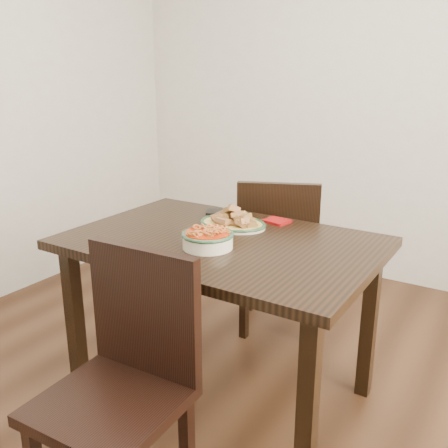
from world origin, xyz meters
The scene contains 9 objects.
floor centered at (0.00, 0.00, 0.00)m, with size 3.50×3.50×0.00m, color #321C0F.
wall_back centered at (0.00, 1.75, 1.30)m, with size 3.50×0.10×2.60m, color beige.
dining_table centered at (0.02, 0.01, 0.66)m, with size 1.28×0.86×0.75m.
chair_far centered at (-0.02, 0.65, 0.50)m, with size 0.55×0.55×0.89m.
chair_near centered at (0.08, -0.65, 0.50)m, with size 0.44×0.44×0.89m.
fish_plate centered at (-0.03, 0.19, 0.79)m, with size 0.31×0.24×0.11m.
noodle_bowl centered at (0.04, -0.11, 0.79)m, with size 0.21×0.21×0.08m.
smartphone centered at (-0.18, 0.35, 0.76)m, with size 0.17×0.09×0.01m, color black.
napkin centered at (0.11, 0.35, 0.76)m, with size 0.11×0.09×0.01m, color maroon.
Camera 1 is at (1.09, -1.66, 1.43)m, focal length 40.00 mm.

